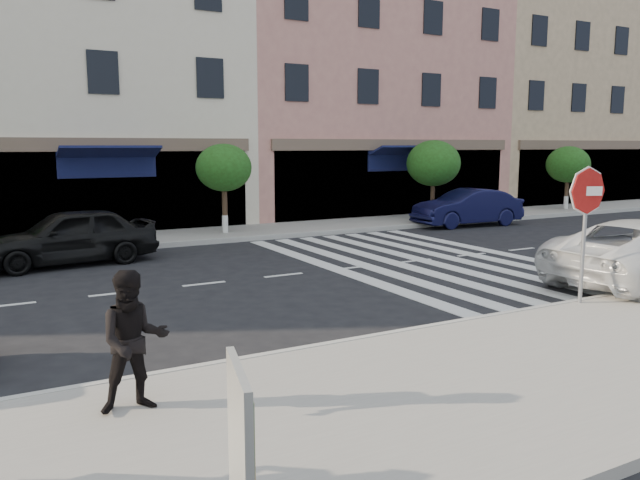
{
  "coord_description": "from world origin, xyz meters",
  "views": [
    {
      "loc": [
        -4.33,
        -9.44,
        3.12
      ],
      "look_at": [
        1.1,
        0.51,
        1.4
      ],
      "focal_mm": 35.0,
      "sensor_mm": 36.0,
      "label": 1
    }
  ],
  "objects_px": {
    "poster_board": "(241,466)",
    "stop_sign": "(587,205)",
    "walker": "(134,341)",
    "car_far_mid": "(70,236)",
    "car_far_right": "(467,207)"
  },
  "relations": [
    {
      "from": "walker",
      "to": "stop_sign",
      "type": "bearing_deg",
      "value": 10.63
    },
    {
      "from": "stop_sign",
      "to": "car_far_mid",
      "type": "bearing_deg",
      "value": 154.21
    },
    {
      "from": "stop_sign",
      "to": "poster_board",
      "type": "bearing_deg",
      "value": -130.74
    },
    {
      "from": "walker",
      "to": "car_far_mid",
      "type": "bearing_deg",
      "value": 91.49
    },
    {
      "from": "car_far_mid",
      "to": "car_far_right",
      "type": "height_order",
      "value": "car_far_mid"
    },
    {
      "from": "poster_board",
      "to": "stop_sign",
      "type": "bearing_deg",
      "value": 37.93
    },
    {
      "from": "poster_board",
      "to": "car_far_right",
      "type": "distance_m",
      "value": 21.07
    },
    {
      "from": "poster_board",
      "to": "car_far_right",
      "type": "bearing_deg",
      "value": 57.28
    },
    {
      "from": "walker",
      "to": "poster_board",
      "type": "height_order",
      "value": "walker"
    },
    {
      "from": "poster_board",
      "to": "car_far_mid",
      "type": "distance_m",
      "value": 13.48
    },
    {
      "from": "stop_sign",
      "to": "car_far_right",
      "type": "relative_size",
      "value": 0.59
    },
    {
      "from": "stop_sign",
      "to": "walker",
      "type": "xyz_separation_m",
      "value": [
        -8.53,
        -0.88,
        -1.07
      ]
    },
    {
      "from": "car_far_right",
      "to": "walker",
      "type": "bearing_deg",
      "value": -48.53
    },
    {
      "from": "car_far_mid",
      "to": "car_far_right",
      "type": "relative_size",
      "value": 1.01
    },
    {
      "from": "car_far_mid",
      "to": "walker",
      "type": "bearing_deg",
      "value": -10.05
    }
  ]
}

